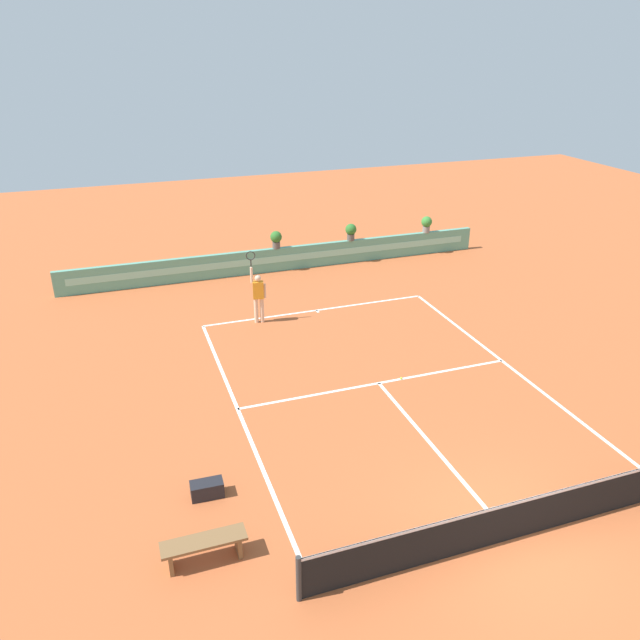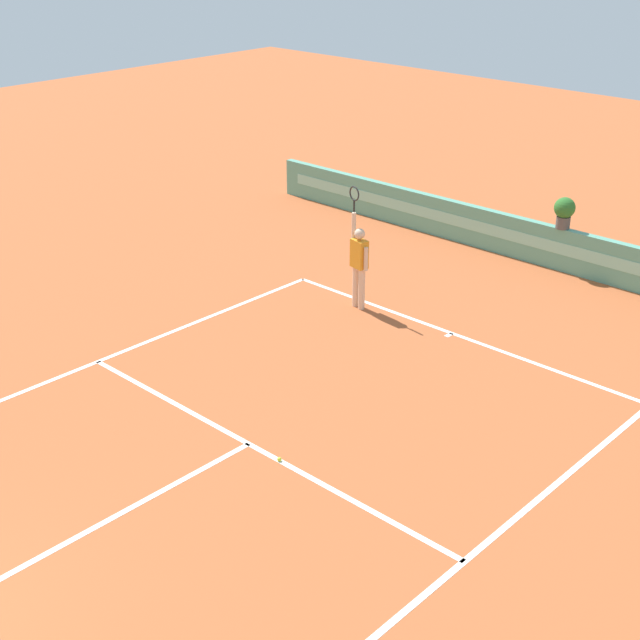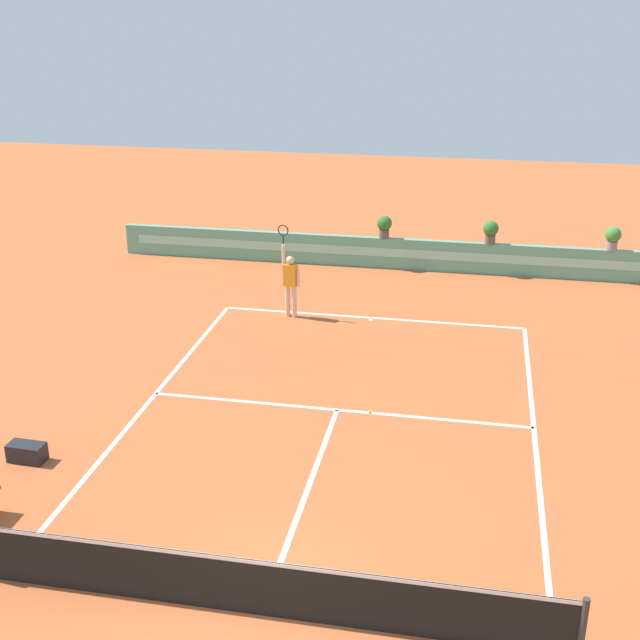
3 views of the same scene
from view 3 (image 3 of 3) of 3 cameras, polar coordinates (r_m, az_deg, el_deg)
name	(u,v)px [view 3 (image 3 of 3)]	position (r m, az deg, el deg)	size (l,w,h in m)	color
ground_plane	(334,419)	(17.54, 0.96, -6.80)	(60.00, 60.00, 0.00)	#B2562D
court_lines	(340,403)	(18.17, 1.36, -5.73)	(8.32, 11.94, 0.01)	white
net	(260,586)	(12.37, -4.14, -17.77)	(8.92, 0.10, 1.00)	#333333
back_wall_barrier	(390,253)	(26.89, 4.86, 4.59)	(18.00, 0.21, 1.00)	#599E84
gear_bag	(27,452)	(16.95, -19.49, -8.57)	(0.70, 0.36, 0.36)	black
tennis_player	(290,280)	(22.56, -2.05, 2.75)	(0.61, 0.29, 2.58)	beige
tennis_ball_near_baseline	(369,412)	(17.78, 3.41, -6.31)	(0.07, 0.07, 0.07)	#CCE033
potted_plant_far_right	(613,237)	(26.82, 19.48, 5.41)	(0.48, 0.48, 0.72)	gray
potted_plant_centre	(384,225)	(26.66, 4.44, 6.50)	(0.48, 0.48, 0.72)	#514C47
potted_plant_right	(491,231)	(26.51, 11.65, 6.03)	(0.48, 0.48, 0.72)	#514C47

